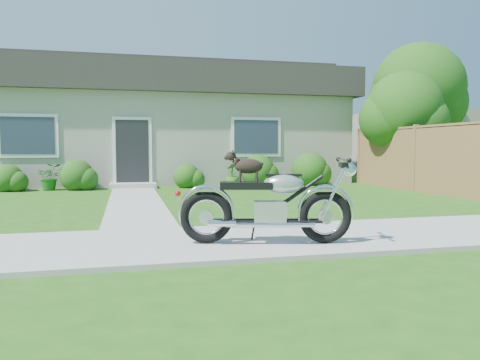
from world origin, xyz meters
The scene contains 11 objects.
ground centered at (0.00, 0.00, 0.00)m, with size 80.00×80.00×0.00m, color #235114.
sidewalk centered at (0.00, 0.00, 0.02)m, with size 24.00×2.20×0.04m, color #9E9B93.
walkway centered at (-1.50, 5.00, 0.01)m, with size 1.20×8.00×0.03m, color #9E9B93.
house centered at (0.00, 11.99, 2.16)m, with size 12.60×7.03×4.50m.
fence centered at (6.30, 5.75, 0.94)m, with size 0.12×6.62×1.90m.
tree_near centered at (7.04, 7.25, 2.34)m, with size 2.47×2.39×3.66m.
tree_far centered at (8.91, 9.25, 3.26)m, with size 3.31×3.31×5.08m.
shrub_row centered at (0.89, 8.50, 0.44)m, with size 10.22×1.18×1.18m.
potted_plant_left centered at (-3.86, 8.55, 0.39)m, with size 0.70×0.61×0.78m, color #1B6019.
potted_plant_right centered at (1.60, 8.55, 0.39)m, with size 0.44×0.44×0.78m, color #2E6E1E.
motorcycle_with_dog centered at (0.05, -0.39, 0.55)m, with size 2.19×0.82×1.16m.
Camera 1 is at (-1.70, -5.98, 1.25)m, focal length 35.00 mm.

